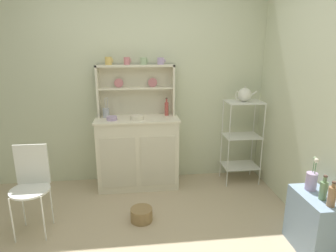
% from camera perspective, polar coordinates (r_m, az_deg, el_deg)
% --- Properties ---
extents(wall_back, '(3.84, 0.05, 2.50)m').
position_cam_1_polar(wall_back, '(3.74, -5.65, 7.92)').
color(wall_back, beige).
rests_on(wall_back, ground).
extents(hutch_cabinet, '(1.01, 0.45, 0.89)m').
position_cam_1_polar(hutch_cabinet, '(3.68, -5.89, -4.97)').
color(hutch_cabinet, silver).
rests_on(hutch_cabinet, ground).
extents(hutch_shelf_unit, '(0.94, 0.18, 0.62)m').
position_cam_1_polar(hutch_shelf_unit, '(3.64, -6.29, 7.82)').
color(hutch_shelf_unit, beige).
rests_on(hutch_shelf_unit, hutch_cabinet).
extents(bakers_rack, '(0.45, 0.32, 1.07)m').
position_cam_1_polar(bakers_rack, '(3.84, 14.22, -1.56)').
color(bakers_rack, silver).
rests_on(bakers_rack, ground).
extents(side_shelf_blue, '(0.28, 0.48, 0.52)m').
position_cam_1_polar(side_shelf_blue, '(2.93, 26.63, -16.63)').
color(side_shelf_blue, '#849EBC').
rests_on(side_shelf_blue, ground).
extents(wire_chair, '(0.36, 0.36, 0.85)m').
position_cam_1_polar(wire_chair, '(3.06, -25.17, -9.67)').
color(wire_chair, white).
rests_on(wire_chair, ground).
extents(floor_basket, '(0.22, 0.22, 0.14)m').
position_cam_1_polar(floor_basket, '(3.14, -5.19, -16.83)').
color(floor_basket, '#93754C').
rests_on(floor_basket, ground).
extents(cup_gold_0, '(0.09, 0.08, 0.09)m').
position_cam_1_polar(cup_gold_0, '(3.58, -11.53, 12.36)').
color(cup_gold_0, '#DBB760').
rests_on(cup_gold_0, hutch_shelf_unit).
extents(cup_rose_1, '(0.09, 0.07, 0.09)m').
position_cam_1_polar(cup_rose_1, '(3.57, -8.00, 12.46)').
color(cup_rose_1, '#D17A84').
rests_on(cup_rose_1, hutch_shelf_unit).
extents(cup_sage_2, '(0.10, 0.08, 0.08)m').
position_cam_1_polar(cup_sage_2, '(3.58, -4.78, 12.52)').
color(cup_sage_2, '#9EB78E').
rests_on(cup_sage_2, hutch_shelf_unit).
extents(cup_lilac_3, '(0.10, 0.08, 0.08)m').
position_cam_1_polar(cup_lilac_3, '(3.59, -1.41, 12.57)').
color(cup_lilac_3, '#B79ECC').
rests_on(cup_lilac_3, hutch_shelf_unit).
extents(bowl_mixing_large, '(0.12, 0.12, 0.05)m').
position_cam_1_polar(bowl_mixing_large, '(3.49, -10.90, 1.50)').
color(bowl_mixing_large, '#B79ECC').
rests_on(bowl_mixing_large, hutch_cabinet).
extents(bowl_floral_medium, '(0.16, 0.16, 0.05)m').
position_cam_1_polar(bowl_floral_medium, '(3.47, -6.08, 1.68)').
color(bowl_floral_medium, silver).
rests_on(bowl_floral_medium, hutch_cabinet).
extents(jam_bottle, '(0.05, 0.05, 0.22)m').
position_cam_1_polar(jam_bottle, '(3.64, -0.28, 3.47)').
color(jam_bottle, '#B74C47').
rests_on(jam_bottle, hutch_cabinet).
extents(utensil_jar, '(0.08, 0.08, 0.24)m').
position_cam_1_polar(utensil_jar, '(3.63, -12.00, 2.59)').
color(utensil_jar, '#B2B7C6').
rests_on(utensil_jar, hutch_cabinet).
extents(porcelain_teapot, '(0.26, 0.17, 0.19)m').
position_cam_1_polar(porcelain_teapot, '(3.72, 14.71, 5.92)').
color(porcelain_teapot, white).
rests_on(porcelain_teapot, bakers_rack).
extents(flower_vase, '(0.09, 0.09, 0.30)m').
position_cam_1_polar(flower_vase, '(2.86, 26.22, -9.38)').
color(flower_vase, '#B79ECC').
rests_on(flower_vase, side_shelf_blue).
extents(oil_bottle, '(0.06, 0.06, 0.21)m').
position_cam_1_polar(oil_bottle, '(2.74, 28.06, -10.92)').
color(oil_bottle, '#6B8C60').
rests_on(oil_bottle, side_shelf_blue).
extents(vinegar_bottle, '(0.06, 0.06, 0.21)m').
position_cam_1_polar(vinegar_bottle, '(2.66, 29.35, -11.80)').
color(vinegar_bottle, '#99704C').
rests_on(vinegar_bottle, side_shelf_blue).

